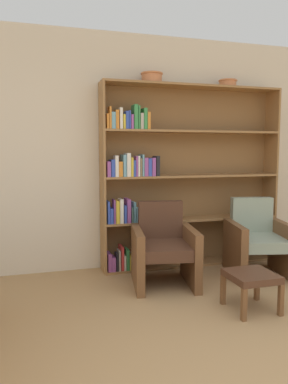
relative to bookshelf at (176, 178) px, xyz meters
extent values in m
cube|color=beige|center=(-0.38, 0.17, 0.31)|extent=(12.00, 0.06, 2.75)
cube|color=olive|center=(-0.90, -0.02, 0.01)|extent=(0.02, 0.30, 2.16)
cube|color=olive|center=(1.30, -0.02, 0.01)|extent=(0.02, 0.30, 2.16)
cube|color=olive|center=(0.20, -0.02, 1.08)|extent=(2.17, 0.30, 0.03)
cube|color=olive|center=(0.20, -0.02, -1.05)|extent=(2.17, 0.30, 0.03)
cube|color=brown|center=(0.20, 0.12, 0.01)|extent=(2.17, 0.01, 2.16)
cube|color=#994C99|center=(-0.84, -0.07, -0.94)|extent=(0.04, 0.17, 0.21)
cube|color=#994C99|center=(-0.80, -0.08, -0.96)|extent=(0.04, 0.14, 0.16)
cube|color=black|center=(-0.76, -0.09, -0.94)|extent=(0.02, 0.12, 0.21)
cube|color=#B2A899|center=(-0.73, -0.08, -0.92)|extent=(0.02, 0.14, 0.24)
cube|color=red|center=(-0.70, -0.06, -0.90)|extent=(0.03, 0.19, 0.28)
cube|color=white|center=(-0.67, -0.07, -0.96)|extent=(0.02, 0.17, 0.17)
cube|color=#388C47|center=(-0.63, -0.07, -0.92)|extent=(0.03, 0.16, 0.24)
cube|color=gold|center=(-0.59, -0.06, -0.96)|extent=(0.03, 0.18, 0.16)
cube|color=white|center=(-0.57, -0.06, -0.95)|extent=(0.02, 0.20, 0.19)
cube|color=#B2A899|center=(-0.53, -0.09, -0.95)|extent=(0.04, 0.14, 0.17)
cube|color=red|center=(-0.49, -0.06, -0.90)|extent=(0.03, 0.20, 0.28)
cube|color=olive|center=(0.20, -0.02, -0.50)|extent=(2.17, 0.30, 0.02)
cube|color=#334CB2|center=(-0.85, -0.06, -0.36)|extent=(0.02, 0.20, 0.25)
cube|color=#334CB2|center=(-0.82, -0.06, -0.40)|extent=(0.04, 0.19, 0.17)
cube|color=#994C99|center=(-0.78, -0.09, -0.35)|extent=(0.02, 0.13, 0.27)
cube|color=gold|center=(-0.75, -0.07, -0.36)|extent=(0.04, 0.16, 0.26)
cube|color=white|center=(-0.70, -0.08, -0.35)|extent=(0.04, 0.15, 0.27)
cube|color=#334CB2|center=(-0.66, -0.08, -0.39)|extent=(0.03, 0.15, 0.20)
cube|color=#994C99|center=(-0.62, -0.06, -0.35)|extent=(0.04, 0.20, 0.27)
cube|color=#4C756B|center=(-0.58, -0.06, -0.40)|extent=(0.02, 0.18, 0.18)
cube|color=#669EB2|center=(-0.55, -0.07, -0.37)|extent=(0.03, 0.17, 0.23)
cube|color=#669EB2|center=(-0.51, -0.08, -0.41)|extent=(0.04, 0.14, 0.16)
cube|color=olive|center=(0.20, -0.02, 0.03)|extent=(2.17, 0.30, 0.02)
cube|color=#994C99|center=(-0.84, -0.07, 0.13)|extent=(0.04, 0.17, 0.17)
cube|color=#334CB2|center=(-0.80, -0.07, 0.14)|extent=(0.04, 0.17, 0.19)
cube|color=white|center=(-0.75, -0.09, 0.16)|extent=(0.04, 0.13, 0.24)
cube|color=orange|center=(-0.71, -0.08, 0.12)|extent=(0.04, 0.15, 0.17)
cube|color=#669EB2|center=(-0.66, -0.06, 0.16)|extent=(0.03, 0.18, 0.25)
cube|color=white|center=(-0.62, -0.06, 0.17)|extent=(0.04, 0.19, 0.26)
cube|color=gold|center=(-0.58, -0.08, 0.15)|extent=(0.03, 0.15, 0.21)
cube|color=#334CB2|center=(-0.55, -0.06, 0.13)|extent=(0.03, 0.18, 0.18)
cube|color=#994C99|center=(-0.52, -0.09, 0.15)|extent=(0.02, 0.12, 0.23)
cube|color=white|center=(-0.50, -0.07, 0.16)|extent=(0.02, 0.16, 0.23)
cube|color=#7F6B4C|center=(-0.47, -0.06, 0.14)|extent=(0.02, 0.18, 0.20)
cube|color=#669EB2|center=(-0.45, -0.06, 0.16)|extent=(0.02, 0.20, 0.25)
cube|color=#994C99|center=(-0.41, -0.08, 0.14)|extent=(0.04, 0.14, 0.21)
cube|color=#334CB2|center=(-0.37, -0.08, 0.14)|extent=(0.04, 0.15, 0.20)
cube|color=#994C99|center=(-0.32, -0.06, 0.14)|extent=(0.04, 0.20, 0.21)
cube|color=black|center=(-0.27, -0.08, 0.15)|extent=(0.04, 0.16, 0.23)
cube|color=olive|center=(0.20, -0.02, 0.56)|extent=(2.17, 0.30, 0.02)
cube|color=orange|center=(-0.85, -0.09, 0.65)|extent=(0.03, 0.12, 0.16)
cube|color=orange|center=(-0.82, -0.09, 0.69)|extent=(0.02, 0.12, 0.24)
cube|color=#669EB2|center=(-0.79, -0.07, 0.66)|extent=(0.04, 0.17, 0.18)
cube|color=orange|center=(-0.74, -0.08, 0.67)|extent=(0.04, 0.16, 0.21)
cube|color=white|center=(-0.70, -0.08, 0.68)|extent=(0.03, 0.16, 0.23)
cube|color=gold|center=(-0.67, -0.09, 0.65)|extent=(0.02, 0.13, 0.16)
cube|color=#334CB2|center=(-0.63, -0.09, 0.67)|extent=(0.03, 0.12, 0.20)
cube|color=#334CB2|center=(-0.60, -0.06, 0.67)|extent=(0.02, 0.19, 0.20)
cube|color=#994C99|center=(-0.58, -0.08, 0.65)|extent=(0.03, 0.15, 0.16)
cube|color=#388C47|center=(-0.53, -0.08, 0.70)|extent=(0.04, 0.15, 0.27)
cube|color=#388C47|center=(-0.49, -0.09, 0.70)|extent=(0.02, 0.13, 0.26)
cube|color=#B2A899|center=(-0.46, -0.06, 0.66)|extent=(0.03, 0.19, 0.18)
cube|color=#388C47|center=(-0.42, -0.07, 0.69)|extent=(0.04, 0.17, 0.24)
cube|color=orange|center=(-0.38, -0.07, 0.66)|extent=(0.03, 0.17, 0.19)
cylinder|color=#C67547|center=(-0.31, -0.02, 1.15)|extent=(0.23, 0.23, 0.11)
torus|color=#C67547|center=(-0.31, -0.02, 1.20)|extent=(0.26, 0.26, 0.02)
cylinder|color=#C67547|center=(0.65, -0.02, 1.14)|extent=(0.20, 0.20, 0.08)
torus|color=#C67547|center=(0.65, -0.02, 1.17)|extent=(0.23, 0.23, 0.02)
cube|color=brown|center=(-0.13, -0.98, -0.89)|extent=(0.08, 0.08, 0.35)
cube|color=brown|center=(-0.70, -0.88, -0.89)|extent=(0.08, 0.08, 0.35)
cube|color=brown|center=(-0.03, -0.38, -0.89)|extent=(0.08, 0.08, 0.35)
cube|color=brown|center=(-0.59, -0.28, -0.89)|extent=(0.08, 0.08, 0.35)
cube|color=#4C2D1E|center=(-0.36, -0.63, -0.68)|extent=(0.58, 0.71, 0.12)
cube|color=#4C2D1E|center=(-0.32, -0.35, -0.44)|extent=(0.49, 0.20, 0.43)
cube|color=brown|center=(-0.09, -0.68, -0.77)|extent=(0.19, 0.68, 0.59)
cube|color=brown|center=(-0.64, -0.58, -0.77)|extent=(0.19, 0.68, 0.59)
cube|color=brown|center=(0.42, -0.86, -0.89)|extent=(0.08, 0.08, 0.35)
cube|color=brown|center=(1.11, -0.39, -0.89)|extent=(0.08, 0.08, 0.35)
cube|color=brown|center=(0.55, -0.27, -0.89)|extent=(0.08, 0.08, 0.35)
cube|color=gray|center=(0.77, -0.63, -0.68)|extent=(0.61, 0.73, 0.12)
cube|color=gray|center=(0.83, -0.36, -0.44)|extent=(0.49, 0.22, 0.43)
cube|color=brown|center=(1.04, -0.69, -0.77)|extent=(0.23, 0.68, 0.59)
cube|color=brown|center=(0.49, -0.57, -0.77)|extent=(0.23, 0.68, 0.59)
cube|color=brown|center=(-0.02, -1.25, -0.93)|extent=(0.04, 0.04, 0.28)
cube|color=brown|center=(0.34, -1.25, -0.93)|extent=(0.04, 0.04, 0.28)
cube|color=brown|center=(-0.02, -1.61, -0.93)|extent=(0.04, 0.04, 0.28)
cube|color=brown|center=(0.34, -1.61, -0.93)|extent=(0.04, 0.04, 0.28)
cube|color=#4C2D1E|center=(0.16, -1.43, -0.76)|extent=(0.39, 0.39, 0.06)
camera|label=1|loc=(-1.63, -4.20, 0.33)|focal=35.00mm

